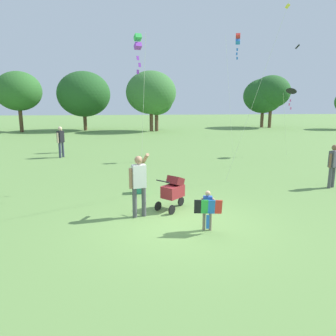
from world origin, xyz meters
name	(u,v)px	position (x,y,z in m)	size (l,w,h in m)	color
ground_plane	(181,223)	(0.00, 0.00, 0.00)	(120.00, 120.00, 0.00)	#668E47
treeline_distant	(152,94)	(0.48, 26.76, 3.68)	(44.83, 7.80, 6.01)	brown
child_with_butterfly_kite	(208,207)	(0.58, -0.54, 0.62)	(0.69, 0.38, 1.04)	#7F705B
person_adult_flyer	(139,181)	(-1.11, 0.64, 1.05)	(0.57, 0.63, 1.82)	#4C4C51
stroller	(173,190)	(-0.09, 1.19, 0.61)	(0.96, 0.99, 1.03)	black
kite_adult_black	(138,44)	(-1.06, 3.02, 4.99)	(0.34, 2.43, 5.33)	green
kite_orange_delta	(291,92)	(7.62, 10.20, 3.65)	(2.34, 3.66, 3.89)	black
kite_blue_high	(238,41)	(4.25, 9.75, 6.28)	(1.35, 2.12, 6.65)	red
distant_kites_cluster	(256,1)	(10.54, 25.30, 12.56)	(16.60, 8.59, 8.28)	black
person_red_shirt	(333,163)	(6.06, 3.07, 0.96)	(0.46, 0.36, 1.62)	#4C4C51
person_sitting_far	(61,139)	(-5.80, 12.31, 0.88)	(0.34, 0.41, 1.49)	#33384C
person_couple_left	(61,139)	(-5.44, 10.62, 1.03)	(0.37, 0.51, 1.75)	#33384C
cooler_box	(139,188)	(-1.10, 3.03, 0.18)	(0.45, 0.33, 0.35)	#288466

